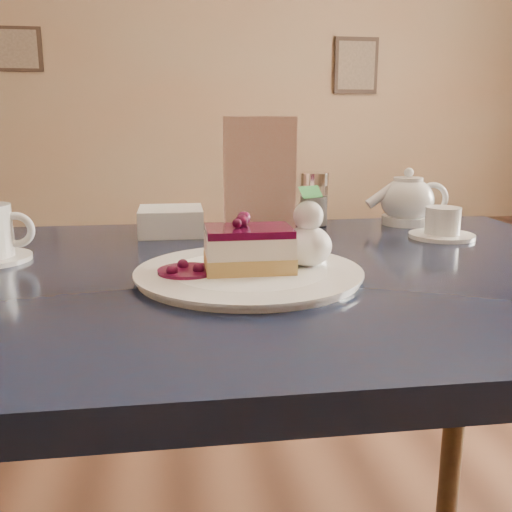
{
  "coord_description": "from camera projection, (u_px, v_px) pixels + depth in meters",
  "views": [
    {
      "loc": [
        -0.15,
        -0.88,
        1.05
      ],
      "look_at": [
        -0.03,
        -0.12,
        0.87
      ],
      "focal_mm": 40.0,
      "sensor_mm": 36.0,
      "label": 1
    }
  ],
  "objects": [
    {
      "name": "napkin_stack",
      "position": [
        171.0,
        221.0,
        1.19
      ],
      "size": [
        0.13,
        0.13,
        0.05
      ],
      "primitive_type": "cube",
      "rotation": [
        0.0,
        0.0,
        -0.02
      ],
      "color": "white",
      "rests_on": "main_table"
    },
    {
      "name": "dessert_plate",
      "position": [
        249.0,
        274.0,
        0.86
      ],
      "size": [
        0.34,
        0.34,
        0.01
      ],
      "primitive_type": "cylinder",
      "color": "white",
      "rests_on": "main_table"
    },
    {
      "name": "whipped_cream",
      "position": [
        308.0,
        246.0,
        0.88
      ],
      "size": [
        0.07,
        0.07,
        0.07
      ],
      "color": "white",
      "rests_on": "dessert_plate"
    },
    {
      "name": "menu_card",
      "position": [
        260.0,
        174.0,
        1.21
      ],
      "size": [
        0.15,
        0.04,
        0.24
      ],
      "primitive_type": "cube",
      "rotation": [
        0.0,
        0.0,
        -0.02
      ],
      "color": "beige",
      "rests_on": "main_table"
    },
    {
      "name": "tea_set",
      "position": [
        413.0,
        206.0,
        1.27
      ],
      "size": [
        0.19,
        0.28,
        0.11
      ],
      "color": "white",
      "rests_on": "main_table"
    },
    {
      "name": "main_table",
      "position": [
        245.0,
        319.0,
        0.94
      ],
      "size": [
        1.33,
        0.9,
        0.82
      ],
      "rotation": [
        0.0,
        0.0,
        -0.02
      ],
      "color": "black",
      "rests_on": "ground"
    },
    {
      "name": "sugar_shaker",
      "position": [
        314.0,
        199.0,
        1.27
      ],
      "size": [
        0.07,
        0.07,
        0.12
      ],
      "color": "white",
      "rests_on": "main_table"
    },
    {
      "name": "berry_sauce",
      "position": [
        187.0,
        271.0,
        0.84
      ],
      "size": [
        0.09,
        0.09,
        0.01
      ],
      "primitive_type": "cylinder",
      "color": "#3E071A",
      "rests_on": "dessert_plate"
    },
    {
      "name": "cheesecake_slice",
      "position": [
        249.0,
        249.0,
        0.85
      ],
      "size": [
        0.13,
        0.1,
        0.07
      ],
      "rotation": [
        0.0,
        0.0,
        -0.02
      ],
      "color": "tan",
      "rests_on": "dessert_plate"
    }
  ]
}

